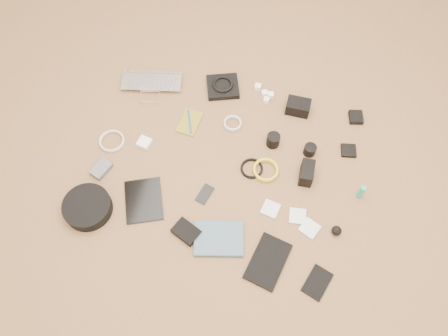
% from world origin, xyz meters
% --- Properties ---
extents(laptop, '(0.37, 0.29, 0.03)m').
position_xyz_m(laptop, '(-0.50, 0.37, 0.01)').
color(laptop, '#B3B3B7').
rests_on(laptop, ground).
extents(headphone_pouch, '(0.22, 0.21, 0.03)m').
position_xyz_m(headphone_pouch, '(-0.12, 0.48, 0.02)').
color(headphone_pouch, black).
rests_on(headphone_pouch, ground).
extents(headphones, '(0.15, 0.15, 0.01)m').
position_xyz_m(headphones, '(-0.12, 0.48, 0.04)').
color(headphones, black).
rests_on(headphones, headphone_pouch).
extents(charger_a, '(0.03, 0.03, 0.03)m').
position_xyz_m(charger_a, '(0.07, 0.52, 0.02)').
color(charger_a, white).
rests_on(charger_a, ground).
extents(charger_b, '(0.03, 0.03, 0.03)m').
position_xyz_m(charger_b, '(0.14, 0.45, 0.01)').
color(charger_b, white).
rests_on(charger_b, ground).
extents(charger_c, '(0.04, 0.04, 0.03)m').
position_xyz_m(charger_c, '(0.12, 0.49, 0.01)').
color(charger_c, white).
rests_on(charger_c, ground).
extents(charger_d, '(0.04, 0.04, 0.03)m').
position_xyz_m(charger_d, '(0.15, 0.48, 0.01)').
color(charger_d, white).
rests_on(charger_d, ground).
extents(dslr_camera, '(0.13, 0.09, 0.07)m').
position_xyz_m(dslr_camera, '(0.31, 0.43, 0.04)').
color(dslr_camera, black).
rests_on(dslr_camera, ground).
extents(lens_pouch, '(0.08, 0.09, 0.03)m').
position_xyz_m(lens_pouch, '(0.62, 0.45, 0.01)').
color(lens_pouch, black).
rests_on(lens_pouch, ground).
extents(notebook_olive, '(0.12, 0.17, 0.01)m').
position_xyz_m(notebook_olive, '(-0.23, 0.22, 0.00)').
color(notebook_olive, olive).
rests_on(notebook_olive, ground).
extents(pen_blue, '(0.06, 0.14, 0.01)m').
position_xyz_m(pen_blue, '(-0.23, 0.22, 0.01)').
color(pen_blue, '#1643B5').
rests_on(pen_blue, notebook_olive).
extents(cable_white_a, '(0.12, 0.12, 0.01)m').
position_xyz_m(cable_white_a, '(-0.01, 0.26, 0.01)').
color(cable_white_a, silver).
rests_on(cable_white_a, ground).
extents(lens_a, '(0.08, 0.08, 0.07)m').
position_xyz_m(lens_a, '(0.22, 0.19, 0.04)').
color(lens_a, black).
rests_on(lens_a, ground).
extents(lens_b, '(0.07, 0.07, 0.06)m').
position_xyz_m(lens_b, '(0.41, 0.18, 0.03)').
color(lens_b, black).
rests_on(lens_b, ground).
extents(card_reader, '(0.09, 0.09, 0.02)m').
position_xyz_m(card_reader, '(0.60, 0.24, 0.01)').
color(card_reader, black).
rests_on(card_reader, ground).
extents(power_brick, '(0.08, 0.08, 0.03)m').
position_xyz_m(power_brick, '(-0.43, 0.03, 0.01)').
color(power_brick, white).
rests_on(power_brick, ground).
extents(cable_white_b, '(0.15, 0.15, 0.01)m').
position_xyz_m(cable_white_b, '(-0.59, 0.01, 0.01)').
color(cable_white_b, silver).
rests_on(cable_white_b, ground).
extents(cable_black, '(0.12, 0.12, 0.01)m').
position_xyz_m(cable_black, '(0.14, 0.02, 0.01)').
color(cable_black, black).
rests_on(cable_black, ground).
extents(cable_yellow, '(0.17, 0.17, 0.01)m').
position_xyz_m(cable_yellow, '(0.21, 0.02, 0.01)').
color(cable_yellow, yellow).
rests_on(cable_yellow, ground).
extents(flash, '(0.07, 0.12, 0.09)m').
position_xyz_m(flash, '(0.41, 0.04, 0.04)').
color(flash, black).
rests_on(flash, ground).
extents(lens_cleaner, '(0.03, 0.03, 0.09)m').
position_xyz_m(lens_cleaner, '(0.68, -0.00, 0.05)').
color(lens_cleaner, '#19A797').
rests_on(lens_cleaner, ground).
extents(battery_charger, '(0.10, 0.12, 0.03)m').
position_xyz_m(battery_charger, '(-0.58, -0.16, 0.01)').
color(battery_charger, '#58575C').
rests_on(battery_charger, ground).
extents(tablet, '(0.25, 0.28, 0.01)m').
position_xyz_m(tablet, '(-0.33, -0.27, 0.01)').
color(tablet, black).
rests_on(tablet, ground).
extents(phone, '(0.08, 0.11, 0.01)m').
position_xyz_m(phone, '(-0.05, -0.17, 0.00)').
color(phone, black).
rests_on(phone, ground).
extents(filter_case_left, '(0.09, 0.09, 0.01)m').
position_xyz_m(filter_case_left, '(0.28, -0.17, 0.01)').
color(filter_case_left, silver).
rests_on(filter_case_left, ground).
extents(filter_case_mid, '(0.09, 0.09, 0.01)m').
position_xyz_m(filter_case_mid, '(0.41, -0.18, 0.01)').
color(filter_case_mid, silver).
rests_on(filter_case_mid, ground).
extents(filter_case_right, '(0.11, 0.11, 0.01)m').
position_xyz_m(filter_case_right, '(0.47, -0.22, 0.01)').
color(filter_case_right, silver).
rests_on(filter_case_right, ground).
extents(air_blower, '(0.05, 0.05, 0.05)m').
position_xyz_m(air_blower, '(0.59, -0.21, 0.02)').
color(air_blower, black).
rests_on(air_blower, ground).
extents(headphone_case, '(0.26, 0.26, 0.06)m').
position_xyz_m(headphone_case, '(-0.57, -0.38, 0.03)').
color(headphone_case, black).
rests_on(headphone_case, ground).
extents(drive_case, '(0.15, 0.13, 0.03)m').
position_xyz_m(drive_case, '(-0.08, -0.38, 0.02)').
color(drive_case, black).
rests_on(drive_case, ground).
extents(paperback, '(0.26, 0.21, 0.02)m').
position_xyz_m(paperback, '(0.09, -0.46, 0.01)').
color(paperback, '#425B70').
rests_on(paperback, ground).
extents(notebook_black_a, '(0.19, 0.26, 0.02)m').
position_xyz_m(notebook_black_a, '(0.31, -0.43, 0.01)').
color(notebook_black_a, black).
rests_on(notebook_black_a, ground).
extents(notebook_black_b, '(0.13, 0.16, 0.01)m').
position_xyz_m(notebook_black_b, '(0.54, -0.47, 0.01)').
color(notebook_black_b, black).
rests_on(notebook_black_b, ground).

